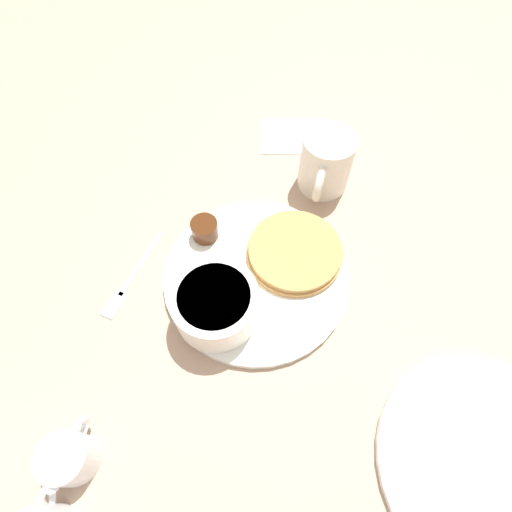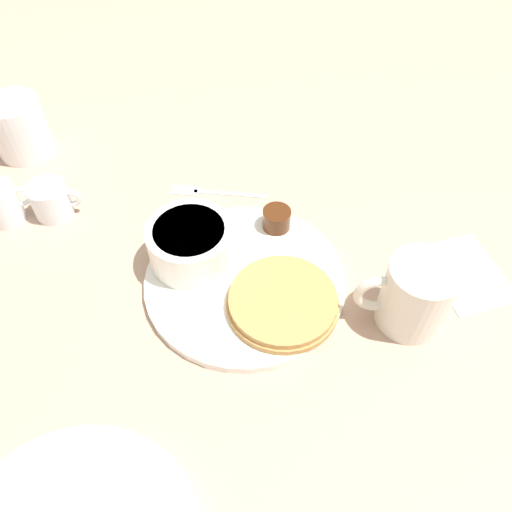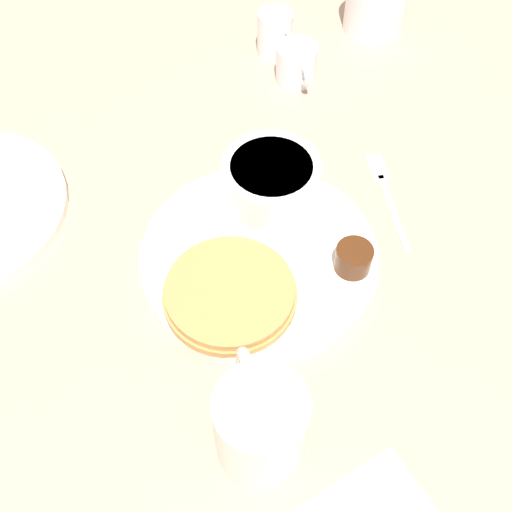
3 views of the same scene
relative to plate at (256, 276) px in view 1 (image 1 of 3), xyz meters
The scene contains 11 objects.
ground_plane 0.01m from the plate, ahead, with size 4.00×4.00×0.00m, color tan.
plate is the anchor object (origin of this frame).
pancake_stack 0.07m from the plate, 32.37° to the left, with size 0.14×0.14×0.02m.
bowl 0.09m from the plate, 129.63° to the right, with size 0.11×0.11×0.06m.
syrup_cup 0.10m from the plate, 140.37° to the left, with size 0.04×0.04×0.03m.
butter_ramekin 0.10m from the plate, 138.63° to the right, with size 0.05×0.05×0.04m.
coffee_mug 0.21m from the plate, 60.44° to the left, with size 0.08×0.12×0.10m.
creamer_pitcher_near 0.32m from the plate, 129.16° to the right, with size 0.06×0.08×0.05m.
fork 0.19m from the plate, behind, with size 0.07×0.15×0.00m.
napkin 0.30m from the plate, 78.44° to the left, with size 0.12×0.09×0.00m.
far_plate 0.36m from the plate, 40.43° to the right, with size 0.25×0.25×0.01m.
Camera 1 is at (0.01, -0.26, 0.52)m, focal length 28.00 mm.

